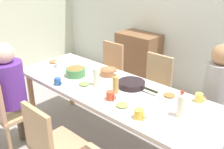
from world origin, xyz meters
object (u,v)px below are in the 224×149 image
Objects in this scene: chair_5 at (6,110)px; plate_3 at (169,96)px; bottle_0 at (115,84)px; side_cabinet at (138,59)px; cup_1 at (199,98)px; bottle_2 at (96,76)px; plate_2 at (85,85)px; plate_0 at (54,62)px; cup_2 at (59,65)px; dining_table at (112,94)px; chair_4 at (108,69)px; person_0 at (216,91)px; cup_4 at (110,96)px; chair_1 at (154,85)px; chair_2 at (50,143)px; bottle_1 at (181,105)px; chair_0 at (216,107)px; person_5 at (10,87)px; cup_0 at (139,114)px; serving_pan at (132,84)px; cup_3 at (58,81)px; bowl_0 at (75,71)px; plate_1 at (122,106)px; bowl_1 at (108,71)px.

chair_5 is 1.73m from plate_3.
bottle_0 is 0.24× the size of side_cabinet.
bottle_2 is (-0.95, -0.42, 0.07)m from cup_1.
chair_5 is 0.90m from plate_2.
bottle_2 reaches higher than plate_0.
dining_table is at bearing 2.08° from cup_2.
chair_4 is 1.61m from chair_5.
cup_2 is at bearing -156.33° from person_0.
plate_2 is at bearing 175.60° from cup_4.
dining_table is 2.72× the size of chair_1.
chair_1 is 1.00× the size of chair_2.
bottle_2 reaches higher than plate_2.
bottle_1 is (0.63, 0.19, 0.07)m from cup_4.
chair_2 reaches higher than plate_0.
chair_0 is 1.00× the size of chair_1.
chair_2 is 1.21m from cup_2.
cup_4 is at bearing 74.43° from chair_2.
bottle_1 is (0.80, -0.82, 0.36)m from chair_1.
chair_5 is (-1.63, -1.52, -0.23)m from person_0.
person_5 is 0.79m from plate_2.
cup_0 is 1.05× the size of cup_2.
serving_pan is 4.36× the size of cup_3.
cup_1 is at bearing 16.33° from bowl_0.
side_cabinet is at bearing 123.48° from plate_1.
person_5 is 1.14m from bottle_0.
chair_0 reaches higher than plate_0.
plate_0 is 0.81m from bowl_1.
plate_3 is at bearing 47.07° from cup_4.
bowl_1 is at bearing -46.41° from chair_4.
plate_1 is (1.39, -0.25, -0.00)m from plate_0.
plate_1 is (0.35, -1.04, 0.27)m from chair_1.
cup_2 is at bearing -179.31° from bottle_1.
person_5 reaches higher than cup_1.
plate_2 is 0.66m from cup_2.
plate_0 is 1.06× the size of bottle_1.
person_5 is 11.51× the size of cup_1.
chair_5 is at bearing -90.00° from chair_4.
chair_4 is at bearing 74.01° from plate_0.
person_5 is at bearing -136.98° from bottle_2.
bottle_2 is (-0.28, -0.25, 0.08)m from serving_pan.
cup_1 is at bearing -91.77° from person_0.
chair_2 is (-0.00, -1.61, 0.00)m from chair_1.
bottle_1 is (1.32, 0.04, 0.06)m from bowl_0.
cup_4 reaches higher than dining_table.
bottle_1 is at bearing 44.76° from chair_2.
bowl_0 is (-1.34, -0.86, 0.31)m from chair_0.
cup_0 is at bearing -14.78° from bottle_2.
plate_3 reaches higher than dining_table.
bowl_0 reaches higher than cup_1.
chair_0 is at bearing 42.87° from bottle_2.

